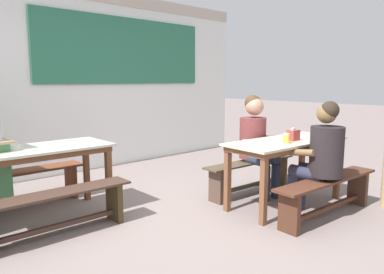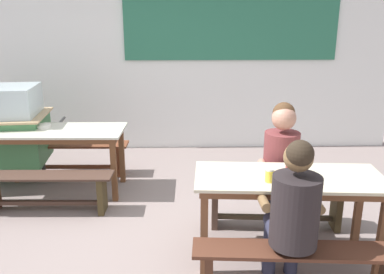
% 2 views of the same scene
% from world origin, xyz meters
% --- Properties ---
extents(ground_plane, '(40.00, 40.00, 0.00)m').
position_xyz_m(ground_plane, '(0.00, 0.00, 0.00)').
color(ground_plane, gray).
extents(backdrop_wall, '(7.08, 0.23, 2.87)m').
position_xyz_m(backdrop_wall, '(0.04, 2.69, 1.51)').
color(backdrop_wall, white).
rests_on(backdrop_wall, ground_plane).
extents(dining_table_far, '(1.52, 0.70, 0.77)m').
position_xyz_m(dining_table_far, '(-1.17, 0.97, 0.68)').
color(dining_table_far, beige).
rests_on(dining_table_far, ground_plane).
extents(dining_table_near, '(1.59, 0.74, 0.77)m').
position_xyz_m(dining_table_near, '(1.15, -0.50, 0.68)').
color(dining_table_near, beige).
rests_on(dining_table_near, ground_plane).
extents(bench_far_back, '(1.42, 0.32, 0.43)m').
position_xyz_m(bench_far_back, '(-1.16, 1.52, 0.28)').
color(bench_far_back, brown).
rests_on(bench_far_back, ground_plane).
extents(bench_far_front, '(1.42, 0.31, 0.43)m').
position_xyz_m(bench_far_front, '(-1.18, 0.43, 0.27)').
color(bench_far_front, '#422D23').
rests_on(bench_far_front, ground_plane).
extents(bench_near_back, '(1.45, 0.34, 0.43)m').
position_xyz_m(bench_near_back, '(1.18, 0.04, 0.27)').
color(bench_near_back, '#4B3F2C').
rests_on(bench_near_back, ground_plane).
extents(bench_near_front, '(1.56, 0.36, 0.43)m').
position_xyz_m(bench_near_front, '(1.11, -1.04, 0.29)').
color(bench_near_front, '#502B1D').
rests_on(bench_near_front, ground_plane).
extents(person_right_near_table, '(0.47, 0.55, 1.27)m').
position_xyz_m(person_right_near_table, '(1.20, -0.02, 0.73)').
color(person_right_near_table, '#283347').
rests_on(person_right_near_table, ground_plane).
extents(person_near_front, '(0.46, 0.56, 1.24)m').
position_xyz_m(person_near_front, '(1.05, -0.98, 0.70)').
color(person_near_front, '#2D3047').
rests_on(person_near_front, ground_plane).
extents(tissue_box, '(0.14, 0.10, 0.14)m').
position_xyz_m(tissue_box, '(1.18, -0.56, 0.83)').
color(tissue_box, '#9F3531').
rests_on(tissue_box, dining_table_near).
extents(condiment_jar, '(0.07, 0.07, 0.11)m').
position_xyz_m(condiment_jar, '(0.96, -0.61, 0.82)').
color(condiment_jar, yellow).
rests_on(condiment_jar, dining_table_near).
extents(soup_bowl, '(0.17, 0.17, 0.04)m').
position_xyz_m(soup_bowl, '(-1.37, 1.07, 0.79)').
color(soup_bowl, silver).
rests_on(soup_bowl, dining_table_far).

